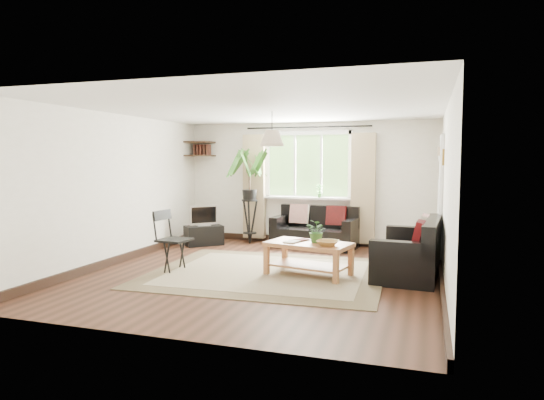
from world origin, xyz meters
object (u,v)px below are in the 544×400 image
(tv_stand, at_px, (204,235))
(palm_stand, at_px, (250,196))
(sofa_right, at_px, (408,248))
(folding_chair, at_px, (174,241))
(coffee_table, at_px, (308,259))
(sofa_back, at_px, (315,228))

(tv_stand, bearing_deg, palm_stand, -13.18)
(sofa_right, xyz_separation_m, palm_stand, (-3.11, 1.78, 0.56))
(sofa_right, bearing_deg, tv_stand, -104.93)
(sofa_right, xyz_separation_m, folding_chair, (-3.33, -0.83, 0.06))
(coffee_table, xyz_separation_m, tv_stand, (-2.54, 1.81, -0.05))
(sofa_back, bearing_deg, sofa_right, -39.63)
(tv_stand, bearing_deg, coffee_table, -78.54)
(sofa_back, height_order, folding_chair, folding_chair)
(tv_stand, relative_size, palm_stand, 0.37)
(sofa_back, xyz_separation_m, tv_stand, (-2.12, -0.43, -0.18))
(palm_stand, bearing_deg, tv_stand, -150.18)
(tv_stand, distance_m, folding_chair, 2.25)
(tv_stand, bearing_deg, sofa_back, -31.59)
(palm_stand, bearing_deg, coffee_table, -52.34)
(sofa_back, distance_m, folding_chair, 3.02)
(folding_chair, bearing_deg, coffee_table, -74.19)
(sofa_right, height_order, palm_stand, palm_stand)
(folding_chair, bearing_deg, sofa_right, -70.11)
(palm_stand, bearing_deg, folding_chair, -94.84)
(sofa_right, relative_size, folding_chair, 1.83)
(sofa_back, height_order, tv_stand, sofa_back)
(coffee_table, relative_size, palm_stand, 0.62)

